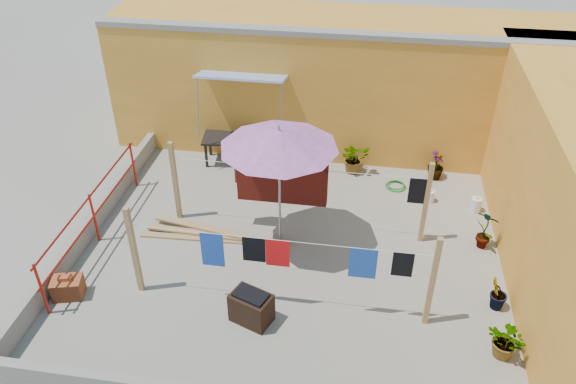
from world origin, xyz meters
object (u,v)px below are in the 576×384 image
(plant_back_a, at_px, (354,158))
(brick_stack, at_px, (68,287))
(green_hose, at_px, (396,186))
(white_basin, at_px, (254,316))
(patio_umbrella, at_px, (279,140))
(water_jug_a, at_px, (476,205))
(water_jug_b, at_px, (430,196))
(brazier, at_px, (251,307))
(outdoor_table, at_px, (233,140))

(plant_back_a, bearing_deg, brick_stack, -133.68)
(green_hose, bearing_deg, white_basin, -118.15)
(patio_umbrella, bearing_deg, green_hose, 46.13)
(brick_stack, bearing_deg, water_jug_a, 26.88)
(water_jug_b, distance_m, green_hose, 0.87)
(water_jug_a, bearing_deg, water_jug_b, 167.59)
(water_jug_a, xyz_separation_m, plant_back_a, (-2.67, 1.20, 0.21))
(brick_stack, xyz_separation_m, water_jug_a, (7.40, 3.75, -0.03))
(patio_umbrella, xyz_separation_m, brazier, (-0.13, -2.10, -2.04))
(white_basin, xyz_separation_m, green_hose, (2.37, 4.44, -0.01))
(water_jug_a, bearing_deg, green_hose, 158.24)
(white_basin, bearing_deg, brick_stack, 179.72)
(outdoor_table, height_order, brick_stack, outdoor_table)
(patio_umbrella, distance_m, brick_stack, 4.54)
(plant_back_a, bearing_deg, brazier, -105.76)
(outdoor_table, xyz_separation_m, plant_back_a, (2.92, 0.00, -0.23))
(patio_umbrella, bearing_deg, outdoor_table, 119.37)
(brick_stack, height_order, brazier, brazier)
(brazier, relative_size, plant_back_a, 1.05)
(white_basin, distance_m, green_hose, 5.03)
(patio_umbrella, relative_size, green_hose, 5.60)
(outdoor_table, xyz_separation_m, white_basin, (1.54, -4.97, -0.56))
(patio_umbrella, distance_m, water_jug_b, 4.19)
(brazier, height_order, water_jug_b, brazier)
(outdoor_table, height_order, water_jug_b, outdoor_table)
(brick_stack, relative_size, plant_back_a, 0.80)
(water_jug_a, bearing_deg, brazier, -137.03)
(patio_umbrella, distance_m, green_hose, 4.02)
(white_basin, bearing_deg, brazier, -133.85)
(brazier, bearing_deg, brick_stack, 179.07)
(outdoor_table, bearing_deg, brazier, -73.23)
(patio_umbrella, height_order, brazier, patio_umbrella)
(green_hose, bearing_deg, water_jug_b, -32.27)
(brazier, bearing_deg, outdoor_table, 106.77)
(plant_back_a, bearing_deg, green_hose, -27.99)
(patio_umbrella, distance_m, plant_back_a, 3.73)
(brick_stack, distance_m, brazier, 3.32)
(brazier, bearing_deg, water_jug_b, 51.96)
(water_jug_a, bearing_deg, patio_umbrella, -156.67)
(brazier, xyz_separation_m, white_basin, (0.04, 0.04, -0.25))
(white_basin, bearing_deg, water_jug_b, 52.02)
(water_jug_b, bearing_deg, white_basin, -127.98)
(outdoor_table, bearing_deg, green_hose, -7.71)
(patio_umbrella, relative_size, plant_back_a, 3.57)
(brick_stack, bearing_deg, water_jug_b, 31.53)
(brazier, relative_size, white_basin, 1.66)
(brazier, xyz_separation_m, green_hose, (2.41, 4.47, -0.26))
(green_hose, bearing_deg, patio_umbrella, -133.87)
(patio_umbrella, relative_size, water_jug_b, 8.57)
(white_basin, distance_m, water_jug_a, 5.53)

